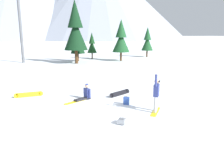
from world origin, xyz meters
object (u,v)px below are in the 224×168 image
object	(u,v)px
loose_snowboard_near_right	(29,94)
ski_lift_tower	(19,10)
pine_tree_tall	(92,44)
backpack_blue	(126,101)
backpack_grey	(122,121)
pine_tree_young	(147,41)
pine_tree_twin	(78,41)
pine_tree_slender	(75,29)
loose_snowboard_near_left	(120,93)
snowboarder_midground	(85,94)
pine_tree_broad	(121,38)
snowboarder_foreground	(156,94)

from	to	relation	value
loose_snowboard_near_right	ski_lift_tower	world-z (taller)	ski_lift_tower
pine_tree_tall	backpack_blue	bearing A→B (deg)	-101.05
backpack_grey	pine_tree_young	xyz separation A→B (m)	(15.82, 25.90, 2.68)
pine_tree_twin	ski_lift_tower	xyz separation A→B (m)	(-7.56, 1.13, 4.13)
pine_tree_tall	ski_lift_tower	world-z (taller)	ski_lift_tower
pine_tree_slender	pine_tree_tall	size ratio (longest dim) A/B	1.96
loose_snowboard_near_right	loose_snowboard_near_left	distance (m)	5.86
snowboarder_midground	pine_tree_broad	world-z (taller)	pine_tree_broad
pine_tree_young	ski_lift_tower	distance (m)	20.72
snowboarder_midground	pine_tree_tall	size ratio (longest dim) A/B	0.41
ski_lift_tower	pine_tree_broad	bearing A→B (deg)	-12.13
backpack_blue	pine_tree_young	size ratio (longest dim) A/B	0.09
loose_snowboard_near_right	pine_tree_young	xyz separation A→B (m)	(19.70, 19.78, 2.67)
pine_tree_twin	pine_tree_broad	size ratio (longest dim) A/B	0.87
loose_snowboard_near_right	loose_snowboard_near_left	size ratio (longest dim) A/B	1.00
snowboarder_foreground	backpack_grey	world-z (taller)	snowboarder_foreground
snowboarder_foreground	snowboarder_midground	bearing A→B (deg)	129.79
snowboarder_midground	backpack_blue	bearing A→B (deg)	-41.86
snowboarder_foreground	ski_lift_tower	bearing A→B (deg)	105.43
pine_tree_broad	ski_lift_tower	distance (m)	14.46
backpack_blue	pine_tree_slender	xyz separation A→B (m)	(1.04, 18.89, 4.33)
loose_snowboard_near_left	pine_tree_tall	size ratio (longest dim) A/B	0.42
pine_tree_tall	ski_lift_tower	bearing A→B (deg)	-170.89
loose_snowboard_near_right	pine_tree_twin	xyz separation A→B (m)	(6.98, 17.71, 2.74)
loose_snowboard_near_right	pine_tree_young	distance (m)	28.04
backpack_blue	ski_lift_tower	size ratio (longest dim) A/B	0.04
snowboarder_foreground	snowboarder_midground	size ratio (longest dim) A/B	1.14
pine_tree_young	ski_lift_tower	size ratio (longest dim) A/B	0.42
backpack_blue	pine_tree_broad	world-z (taller)	pine_tree_broad
pine_tree_young	pine_tree_slender	distance (m)	14.30
snowboarder_midground	pine_tree_broad	size ratio (longest dim) A/B	0.29
pine_tree_broad	ski_lift_tower	xyz separation A→B (m)	(-13.67, 2.94, 3.71)
pine_tree_slender	pine_tree_tall	distance (m)	6.81
snowboarder_foreground	loose_snowboard_near_right	distance (m)	8.13
pine_tree_slender	loose_snowboard_near_left	bearing A→B (deg)	-92.17
loose_snowboard_near_left	pine_tree_broad	size ratio (longest dim) A/B	0.29
pine_tree_tall	loose_snowboard_near_left	bearing A→B (deg)	-101.01
loose_snowboard_near_right	backpack_grey	size ratio (longest dim) A/B	3.19
backpack_grey	snowboarder_midground	bearing A→B (deg)	98.78
loose_snowboard_near_right	pine_tree_slender	world-z (taller)	pine_tree_slender
snowboarder_foreground	backpack_blue	xyz separation A→B (m)	(-0.89, 1.67, -0.73)
pine_tree_young	loose_snowboard_near_left	bearing A→B (deg)	-123.27
snowboarder_foreground	pine_tree_tall	world-z (taller)	pine_tree_tall
loose_snowboard_near_left	pine_tree_slender	xyz separation A→B (m)	(0.64, 16.95, 4.40)
pine_tree_young	pine_tree_slender	bearing A→B (deg)	-161.37
snowboarder_foreground	loose_snowboard_near_left	size ratio (longest dim) A/B	1.13
snowboarder_midground	pine_tree_young	world-z (taller)	pine_tree_young
pine_tree_broad	ski_lift_tower	size ratio (longest dim) A/B	0.49
snowboarder_midground	pine_tree_young	bearing A→B (deg)	52.73
backpack_blue	pine_tree_tall	bearing A→B (deg)	78.95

